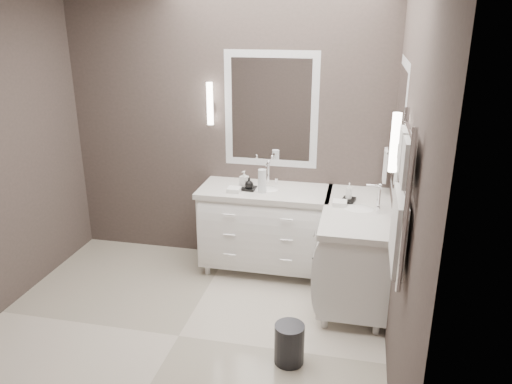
% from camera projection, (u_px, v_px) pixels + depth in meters
% --- Properties ---
extents(floor, '(3.20, 3.00, 0.01)m').
position_uv_depth(floor, '(179.00, 336.00, 3.95)').
color(floor, beige).
rests_on(floor, ground).
extents(wall_back, '(3.20, 0.01, 2.70)m').
position_uv_depth(wall_back, '(226.00, 128.00, 4.88)').
color(wall_back, '#443A36').
rests_on(wall_back, floor).
extents(wall_front, '(3.20, 0.01, 2.70)m').
position_uv_depth(wall_front, '(37.00, 279.00, 2.11)').
color(wall_front, '#443A36').
rests_on(wall_front, floor).
extents(wall_right, '(0.01, 3.00, 2.70)m').
position_uv_depth(wall_right, '(406.00, 190.00, 3.18)').
color(wall_right, '#443A36').
rests_on(wall_right, floor).
extents(vanity_back, '(1.24, 0.59, 0.97)m').
position_uv_depth(vanity_back, '(265.00, 224.00, 4.83)').
color(vanity_back, white).
rests_on(vanity_back, floor).
extents(vanity_right, '(0.59, 1.24, 0.97)m').
position_uv_depth(vanity_right, '(356.00, 247.00, 4.35)').
color(vanity_right, white).
rests_on(vanity_right, floor).
extents(mirror_back, '(0.90, 0.02, 1.10)m').
position_uv_depth(mirror_back, '(271.00, 110.00, 4.71)').
color(mirror_back, white).
rests_on(mirror_back, wall_back).
extents(mirror_right, '(0.02, 0.90, 1.10)m').
position_uv_depth(mirror_right, '(399.00, 132.00, 3.85)').
color(mirror_right, white).
rests_on(mirror_right, wall_right).
extents(sconce_back, '(0.06, 0.06, 0.40)m').
position_uv_depth(sconce_back, '(210.00, 104.00, 4.75)').
color(sconce_back, white).
rests_on(sconce_back, wall_back).
extents(sconce_right, '(0.06, 0.06, 0.40)m').
position_uv_depth(sconce_right, '(395.00, 144.00, 3.32)').
color(sconce_right, white).
rests_on(sconce_right, wall_right).
extents(towel_bar_corner, '(0.03, 0.22, 0.30)m').
position_uv_depth(towel_bar_corner, '(385.00, 165.00, 4.52)').
color(towel_bar_corner, white).
rests_on(towel_bar_corner, wall_right).
extents(towel_ladder, '(0.06, 0.58, 0.90)m').
position_uv_depth(towel_ladder, '(401.00, 205.00, 2.81)').
color(towel_ladder, white).
rests_on(towel_ladder, wall_right).
extents(waste_bin, '(0.26, 0.26, 0.31)m').
position_uv_depth(waste_bin, '(289.00, 344.00, 3.61)').
color(waste_bin, black).
rests_on(waste_bin, floor).
extents(amenity_tray_back, '(0.18, 0.14, 0.03)m').
position_uv_depth(amenity_tray_back, '(247.00, 188.00, 4.69)').
color(amenity_tray_back, black).
rests_on(amenity_tray_back, vanity_back).
extents(amenity_tray_right, '(0.13, 0.16, 0.02)m').
position_uv_depth(amenity_tray_right, '(348.00, 200.00, 4.39)').
color(amenity_tray_right, black).
rests_on(amenity_tray_right, vanity_right).
extents(water_bottle, '(0.09, 0.09, 0.22)m').
position_uv_depth(water_bottle, '(262.00, 181.00, 4.58)').
color(water_bottle, silver).
rests_on(water_bottle, vanity_back).
extents(soap_bottle_a, '(0.09, 0.09, 0.15)m').
position_uv_depth(soap_bottle_a, '(244.00, 179.00, 4.68)').
color(soap_bottle_a, white).
rests_on(soap_bottle_a, amenity_tray_back).
extents(soap_bottle_b, '(0.10, 0.10, 0.10)m').
position_uv_depth(soap_bottle_b, '(249.00, 183.00, 4.63)').
color(soap_bottle_b, black).
rests_on(soap_bottle_b, amenity_tray_back).
extents(soap_bottle_c, '(0.06, 0.06, 0.15)m').
position_uv_depth(soap_bottle_c, '(349.00, 191.00, 4.36)').
color(soap_bottle_c, white).
rests_on(soap_bottle_c, amenity_tray_right).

